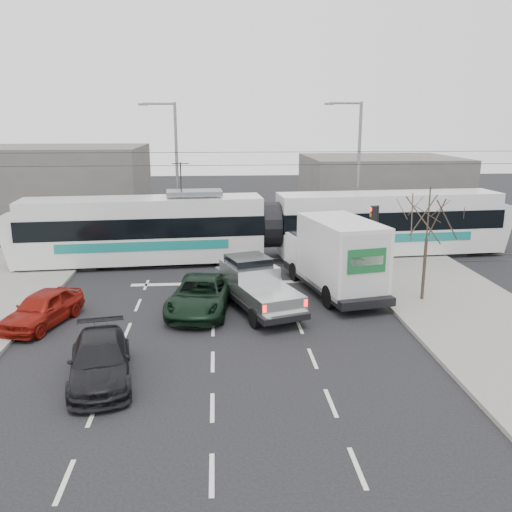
{
  "coord_description": "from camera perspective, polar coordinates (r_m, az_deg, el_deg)",
  "views": [
    {
      "loc": [
        -1.48,
        -19.85,
        7.9
      ],
      "look_at": [
        0.3,
        4.31,
        1.8
      ],
      "focal_mm": 38.0,
      "sensor_mm": 36.0,
      "label": 1
    }
  ],
  "objects": [
    {
      "name": "street_lamp_near",
      "position": [
        35.09,
        10.44,
        9.35
      ],
      "size": [
        2.38,
        0.25,
        9.0
      ],
      "color": "slate",
      "rests_on": "ground"
    },
    {
      "name": "sidewalk_right",
      "position": [
        23.78,
        22.36,
        -6.19
      ],
      "size": [
        6.0,
        60.0,
        0.15
      ],
      "primitive_type": "cube",
      "color": "gray",
      "rests_on": "ground"
    },
    {
      "name": "box_truck",
      "position": [
        25.31,
        8.33,
        -0.04
      ],
      "size": [
        3.88,
        7.52,
        3.58
      ],
      "rotation": [
        0.0,
        0.0,
        0.21
      ],
      "color": "black",
      "rests_on": "ground"
    },
    {
      "name": "street_lamp_far",
      "position": [
        36.06,
        -8.64,
        9.54
      ],
      "size": [
        2.38,
        0.25,
        9.0
      ],
      "color": "slate",
      "rests_on": "ground"
    },
    {
      "name": "dark_car",
      "position": [
        17.77,
        -16.09,
        -10.52
      ],
      "size": [
        2.59,
        4.77,
        1.31
      ],
      "primitive_type": "imported",
      "rotation": [
        0.0,
        0.0,
        0.17
      ],
      "color": "black",
      "rests_on": "ground"
    },
    {
      "name": "bare_tree",
      "position": [
        24.47,
        17.66,
        3.8
      ],
      "size": [
        2.4,
        2.4,
        5.0
      ],
      "color": "#47382B",
      "rests_on": "ground"
    },
    {
      "name": "rails",
      "position": [
        30.91,
        -1.34,
        -0.66
      ],
      "size": [
        60.0,
        1.6,
        0.03
      ],
      "primitive_type": "cube",
      "color": "#33302D",
      "rests_on": "ground"
    },
    {
      "name": "ground",
      "position": [
        21.42,
        0.04,
        -7.51
      ],
      "size": [
        120.0,
        120.0,
        0.0
      ],
      "primitive_type": "plane",
      "color": "black",
      "rests_on": "ground"
    },
    {
      "name": "traffic_signal",
      "position": [
        28.0,
        12.37,
        3.18
      ],
      "size": [
        0.44,
        0.44,
        3.6
      ],
      "color": "black",
      "rests_on": "ground"
    },
    {
      "name": "catenary",
      "position": [
        30.16,
        -1.38,
        6.47
      ],
      "size": [
        60.0,
        0.2,
        7.0
      ],
      "color": "black",
      "rests_on": "ground"
    },
    {
      "name": "tram",
      "position": [
        31.14,
        1.37,
        3.18
      ],
      "size": [
        27.52,
        4.84,
        5.59
      ],
      "rotation": [
        0.0,
        0.0,
        0.08
      ],
      "color": "white",
      "rests_on": "ground"
    },
    {
      "name": "navy_pickup",
      "position": [
        28.64,
        7.87,
        -0.02
      ],
      "size": [
        2.64,
        4.88,
        1.95
      ],
      "rotation": [
        0.0,
        0.0,
        0.22
      ],
      "color": "black",
      "rests_on": "ground"
    },
    {
      "name": "building_left",
      "position": [
        43.96,
        -20.9,
        6.81
      ],
      "size": [
        14.0,
        10.0,
        6.0
      ],
      "primitive_type": "cube",
      "color": "#645E5A",
      "rests_on": "ground"
    },
    {
      "name": "green_car",
      "position": [
        23.06,
        -5.8,
        -4.09
      ],
      "size": [
        3.19,
        5.49,
        1.44
      ],
      "primitive_type": "imported",
      "rotation": [
        0.0,
        0.0,
        -0.16
      ],
      "color": "black",
      "rests_on": "ground"
    },
    {
      "name": "red_car",
      "position": [
        23.02,
        -21.55,
        -5.16
      ],
      "size": [
        2.77,
        4.34,
        1.38
      ],
      "primitive_type": "imported",
      "rotation": [
        0.0,
        0.0,
        -0.31
      ],
      "color": "maroon",
      "rests_on": "ground"
    },
    {
      "name": "silver_pickup",
      "position": [
        23.3,
        -0.13,
        -2.98
      ],
      "size": [
        3.69,
        6.09,
        2.1
      ],
      "rotation": [
        0.0,
        0.0,
        0.32
      ],
      "color": "black",
      "rests_on": "ground"
    },
    {
      "name": "building_right",
      "position": [
        46.2,
        12.87,
        7.07
      ],
      "size": [
        12.0,
        10.0,
        5.0
      ],
      "primitive_type": "cube",
      "color": "#645E5A",
      "rests_on": "ground"
    }
  ]
}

